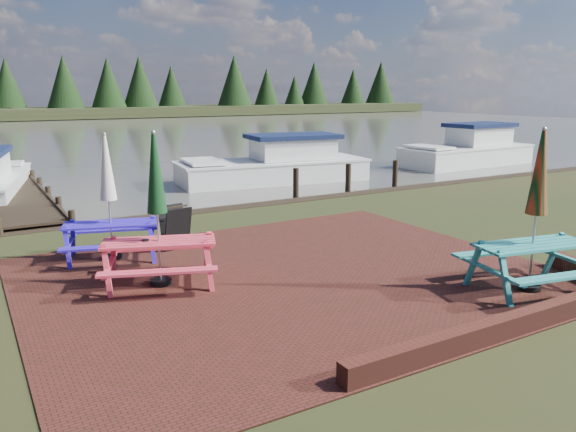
# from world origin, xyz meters

# --- Properties ---
(ground) EXTENTS (120.00, 120.00, 0.00)m
(ground) POSITION_xyz_m (0.00, 0.00, 0.00)
(ground) COLOR black
(ground) RESTS_ON ground
(paving) EXTENTS (9.00, 7.50, 0.02)m
(paving) POSITION_xyz_m (0.00, 1.00, 0.01)
(paving) COLOR #381912
(paving) RESTS_ON ground
(brick_wall) EXTENTS (6.21, 1.79, 0.30)m
(brick_wall) POSITION_xyz_m (2.15, -2.42, 0.15)
(brick_wall) COLOR #4C1E16
(brick_wall) RESTS_ON ground
(water) EXTENTS (120.00, 60.00, 0.02)m
(water) POSITION_xyz_m (0.00, 37.00, 0.00)
(water) COLOR #46443C
(water) RESTS_ON ground
(far_treeline) EXTENTS (120.00, 10.00, 8.10)m
(far_treeline) POSITION_xyz_m (0.00, 66.00, 3.28)
(far_treeline) COLOR black
(far_treeline) RESTS_ON ground
(picnic_table_teal) EXTENTS (2.22, 2.06, 2.67)m
(picnic_table_teal) POSITION_xyz_m (3.05, -1.58, 0.93)
(picnic_table_teal) COLOR teal
(picnic_table_teal) RESTS_ON ground
(picnic_table_red) EXTENTS (2.33, 2.20, 2.60)m
(picnic_table_red) POSITION_xyz_m (-2.16, 1.76, 0.91)
(picnic_table_red) COLOR #E43A4E
(picnic_table_red) RESTS_ON ground
(picnic_table_blue) EXTENTS (2.15, 2.02, 2.45)m
(picnic_table_blue) POSITION_xyz_m (-2.51, 3.67, 0.86)
(picnic_table_blue) COLOR #301BCA
(picnic_table_blue) RESTS_ON ground
(chalkboard) EXTENTS (0.60, 0.62, 0.92)m
(chalkboard) POSITION_xyz_m (-1.20, 3.72, 0.48)
(chalkboard) COLOR black
(chalkboard) RESTS_ON ground
(jetty) EXTENTS (1.76, 9.08, 1.00)m
(jetty) POSITION_xyz_m (-3.50, 11.28, 0.11)
(jetty) COLOR black
(jetty) RESTS_ON ground
(boat_near) EXTENTS (7.49, 3.38, 1.96)m
(boat_near) POSITION_xyz_m (5.51, 11.44, 0.39)
(boat_near) COLOR silver
(boat_near) RESTS_ON ground
(boat_far) EXTENTS (6.88, 2.70, 2.12)m
(boat_far) POSITION_xyz_m (15.56, 11.07, 0.43)
(boat_far) COLOR silver
(boat_far) RESTS_ON ground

